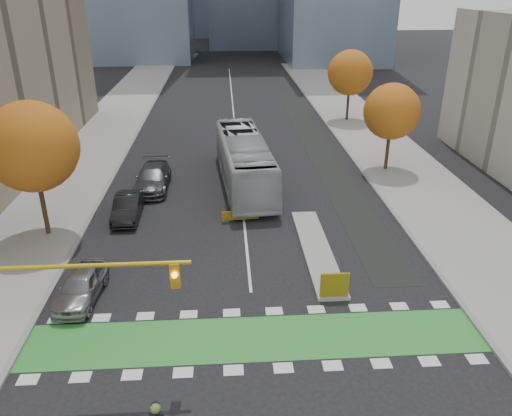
{
  "coord_description": "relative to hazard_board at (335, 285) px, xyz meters",
  "views": [
    {
      "loc": [
        -1.1,
        -15.84,
        14.13
      ],
      "look_at": [
        0.48,
        8.58,
        3.0
      ],
      "focal_mm": 35.0,
      "sensor_mm": 36.0,
      "label": 1
    }
  ],
  "objects": [
    {
      "name": "ground",
      "position": [
        -4.0,
        -4.2,
        -0.8
      ],
      "size": [
        300.0,
        300.0,
        0.0
      ],
      "primitive_type": "plane",
      "color": "black",
      "rests_on": "ground"
    },
    {
      "name": "sidewalk_west",
      "position": [
        -17.5,
        15.8,
        -0.73
      ],
      "size": [
        7.0,
        120.0,
        0.15
      ],
      "primitive_type": "cube",
      "color": "gray",
      "rests_on": "ground"
    },
    {
      "name": "sidewalk_east",
      "position": [
        9.5,
        15.8,
        -0.73
      ],
      "size": [
        7.0,
        120.0,
        0.15
      ],
      "primitive_type": "cube",
      "color": "gray",
      "rests_on": "ground"
    },
    {
      "name": "curb_west",
      "position": [
        -14.0,
        15.8,
        -0.73
      ],
      "size": [
        0.3,
        120.0,
        0.16
      ],
      "primitive_type": "cube",
      "color": "gray",
      "rests_on": "ground"
    },
    {
      "name": "curb_east",
      "position": [
        6.0,
        15.8,
        -0.73
      ],
      "size": [
        0.3,
        120.0,
        0.16
      ],
      "primitive_type": "cube",
      "color": "gray",
      "rests_on": "ground"
    },
    {
      "name": "bike_crossing",
      "position": [
        -4.0,
        -2.7,
        -0.79
      ],
      "size": [
        20.0,
        3.0,
        0.01
      ],
      "primitive_type": "cube",
      "color": "#2D8C30",
      "rests_on": "ground"
    },
    {
      "name": "centre_line",
      "position": [
        -4.0,
        35.8,
        -0.8
      ],
      "size": [
        0.15,
        70.0,
        0.01
      ],
      "primitive_type": "cube",
      "color": "silver",
      "rests_on": "ground"
    },
    {
      "name": "bike_lane_paint",
      "position": [
        3.5,
        25.8,
        -0.8
      ],
      "size": [
        2.5,
        50.0,
        0.01
      ],
      "primitive_type": "cube",
      "color": "black",
      "rests_on": "ground"
    },
    {
      "name": "median_island",
      "position": [
        0.0,
        4.8,
        -0.72
      ],
      "size": [
        1.6,
        10.0,
        0.16
      ],
      "primitive_type": "cube",
      "color": "gray",
      "rests_on": "ground"
    },
    {
      "name": "hazard_board",
      "position": [
        0.0,
        0.0,
        0.0
      ],
      "size": [
        1.4,
        0.12,
        1.3
      ],
      "primitive_type": "cube",
      "color": "yellow",
      "rests_on": "median_island"
    },
    {
      "name": "tree_west",
      "position": [
        -16.0,
        7.8,
        4.82
      ],
      "size": [
        5.2,
        5.2,
        8.22
      ],
      "color": "#332114",
      "rests_on": "ground"
    },
    {
      "name": "tree_east_near",
      "position": [
        8.0,
        17.8,
        4.06
      ],
      "size": [
        4.4,
        4.4,
        7.08
      ],
      "color": "#332114",
      "rests_on": "ground"
    },
    {
      "name": "tree_east_far",
      "position": [
        8.5,
        33.8,
        4.44
      ],
      "size": [
        4.8,
        4.8,
        7.65
      ],
      "color": "#332114",
      "rests_on": "ground"
    },
    {
      "name": "traffic_signal_west",
      "position": [
        -11.93,
        -4.71,
        3.23
      ],
      "size": [
        8.53,
        0.56,
        5.2
      ],
      "color": "#BF9914",
      "rests_on": "ground"
    },
    {
      "name": "bus",
      "position": [
        -3.7,
        15.44,
        1.09
      ],
      "size": [
        4.3,
        13.81,
        3.79
      ],
      "primitive_type": "imported",
      "rotation": [
        0.0,
        0.0,
        0.08
      ],
      "color": "#B2B7BA",
      "rests_on": "ground"
    },
    {
      "name": "parked_car_a",
      "position": [
        -12.24,
        0.8,
        -0.06
      ],
      "size": [
        2.13,
        4.49,
        1.48
      ],
      "primitive_type": "imported",
      "rotation": [
        0.0,
        0.0,
        -0.09
      ],
      "color": "gray",
      "rests_on": "ground"
    },
    {
      "name": "parked_car_b",
      "position": [
        -11.54,
        10.01,
        -0.05
      ],
      "size": [
        1.68,
        4.6,
        1.51
      ],
      "primitive_type": "imported",
      "rotation": [
        0.0,
        0.0,
        0.02
      ],
      "color": "black",
      "rests_on": "ground"
    },
    {
      "name": "parked_car_c",
      "position": [
        -10.53,
        15.01,
        0.05
      ],
      "size": [
        2.38,
        5.83,
        1.69
      ],
      "primitive_type": "imported",
      "rotation": [
        0.0,
        0.0,
        -0.0
      ],
      "color": "#45464A",
      "rests_on": "ground"
    }
  ]
}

